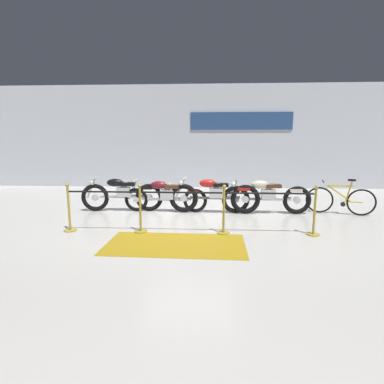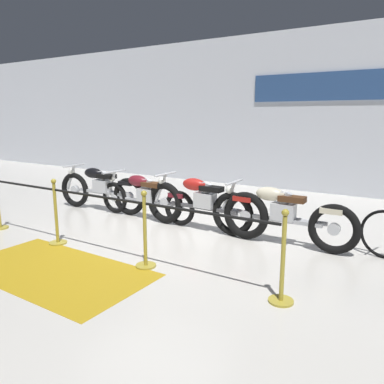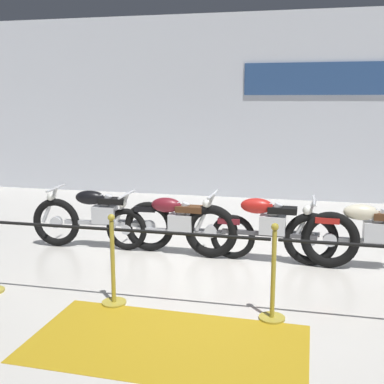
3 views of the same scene
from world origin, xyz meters
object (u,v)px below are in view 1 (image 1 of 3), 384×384
(stanchion_far_left, at_px, (137,202))
(floor_banner, at_px, (175,244))
(motorcycle_cream_3, at_px, (266,196))
(stanchion_mid_left, at_px, (140,216))
(motorcycle_black_0, at_px, (122,194))
(stanchion_mid_right, at_px, (224,217))
(motorcycle_maroon_1, at_px, (165,195))
(motorcycle_red_2, at_px, (214,196))
(stanchion_far_right, at_px, (314,218))
(bicycle, at_px, (340,200))

(stanchion_far_left, relative_size, floor_banner, 2.01)
(motorcycle_cream_3, distance_m, stanchion_mid_left, 3.53)
(motorcycle_black_0, bearing_deg, stanchion_mid_right, -34.92)
(motorcycle_maroon_1, relative_size, motorcycle_cream_3, 0.97)
(motorcycle_cream_3, xyz_separation_m, stanchion_far_left, (-3.08, -1.84, 0.18))
(motorcycle_red_2, height_order, stanchion_mid_left, stanchion_mid_left)
(motorcycle_black_0, height_order, stanchion_far_right, stanchion_far_right)
(motorcycle_maroon_1, xyz_separation_m, floor_banner, (0.58, -2.65, -0.46))
(stanchion_mid_left, bearing_deg, stanchion_far_left, -180.00)
(motorcycle_red_2, distance_m, motorcycle_cream_3, 1.40)
(motorcycle_black_0, distance_m, motorcycle_cream_3, 3.98)
(motorcycle_red_2, xyz_separation_m, motorcycle_cream_3, (1.40, 0.01, -0.01))
(motorcycle_maroon_1, xyz_separation_m, stanchion_far_left, (-0.33, -1.90, 0.20))
(motorcycle_black_0, xyz_separation_m, floor_banner, (1.80, -2.67, -0.48))
(motorcycle_maroon_1, bearing_deg, bicycle, -0.27)
(motorcycle_red_2, bearing_deg, floor_banner, -106.75)
(motorcycle_black_0, xyz_separation_m, stanchion_far_right, (4.64, -1.92, -0.12))
(stanchion_mid_left, xyz_separation_m, stanchion_mid_right, (1.79, 0.00, 0.00))
(motorcycle_red_2, xyz_separation_m, stanchion_mid_left, (-1.61, -1.83, -0.12))
(bicycle, relative_size, stanchion_far_left, 0.31)
(motorcycle_maroon_1, distance_m, stanchion_far_left, 1.94)
(stanchion_mid_left, bearing_deg, motorcycle_black_0, 116.66)
(stanchion_far_left, height_order, floor_banner, stanchion_far_left)
(motorcycle_maroon_1, relative_size, floor_banner, 0.87)
(stanchion_mid_right, height_order, stanchion_far_right, same)
(motorcycle_red_2, height_order, stanchion_mid_right, stanchion_mid_right)
(motorcycle_black_0, bearing_deg, floor_banner, -55.96)
(motorcycle_black_0, distance_m, bicycle, 5.96)
(motorcycle_maroon_1, xyz_separation_m, stanchion_far_right, (3.41, -1.90, -0.10))
(motorcycle_red_2, xyz_separation_m, bicycle, (3.38, 0.05, -0.10))
(motorcycle_black_0, bearing_deg, motorcycle_maroon_1, -0.92)
(motorcycle_cream_3, bearing_deg, stanchion_far_right, -70.28)
(motorcycle_black_0, bearing_deg, motorcycle_red_2, -2.03)
(motorcycle_maroon_1, xyz_separation_m, bicycle, (4.74, -0.02, -0.08))
(stanchion_far_right, relative_size, floor_banner, 0.40)
(motorcycle_black_0, height_order, motorcycle_cream_3, motorcycle_black_0)
(motorcycle_maroon_1, distance_m, motorcycle_cream_3, 2.75)
(motorcycle_black_0, relative_size, stanchion_far_right, 2.17)
(motorcycle_black_0, relative_size, stanchion_far_left, 0.43)
(motorcycle_black_0, relative_size, motorcycle_maroon_1, 0.99)
(motorcycle_cream_3, bearing_deg, motorcycle_maroon_1, 178.69)
(motorcycle_black_0, bearing_deg, motorcycle_cream_3, -1.19)
(motorcycle_red_2, distance_m, bicycle, 3.39)
(motorcycle_black_0, xyz_separation_m, stanchion_mid_right, (2.75, -1.92, -0.12))
(motorcycle_maroon_1, xyz_separation_m, stanchion_mid_right, (1.53, -1.90, -0.10))
(motorcycle_cream_3, relative_size, stanchion_far_left, 0.45)
(motorcycle_black_0, relative_size, bicycle, 1.37)
(motorcycle_black_0, xyz_separation_m, bicycle, (5.96, -0.04, -0.10))
(stanchion_far_left, bearing_deg, motorcycle_black_0, 115.04)
(motorcycle_maroon_1, relative_size, stanchion_far_right, 2.19)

